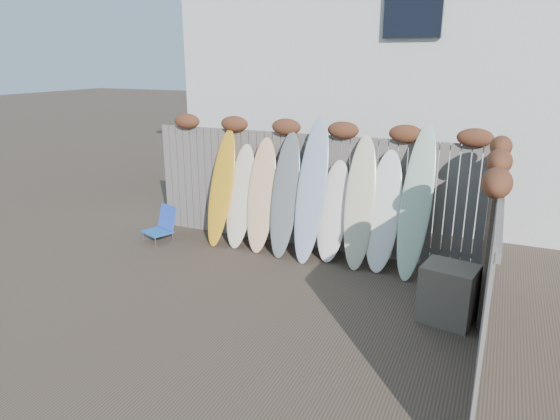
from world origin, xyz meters
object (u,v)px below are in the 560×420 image
at_px(wooden_crate, 448,293).
at_px(surfboard_0, 221,188).
at_px(lattice_panel, 487,242).
at_px(beach_chair, 162,224).

xyz_separation_m(wooden_crate, surfboard_0, (-4.05, 1.33, 0.64)).
bearing_deg(surfboard_0, lattice_panel, -5.22).
distance_m(lattice_panel, surfboard_0, 4.49).
bearing_deg(wooden_crate, beach_chair, 169.19).
height_order(beach_chair, wooden_crate, wooden_crate).
height_order(wooden_crate, surfboard_0, surfboard_0).
distance_m(wooden_crate, surfboard_0, 4.31).
bearing_deg(surfboard_0, wooden_crate, -13.38).
xyz_separation_m(lattice_panel, surfboard_0, (-4.42, 0.78, 0.08)).
relative_size(wooden_crate, lattice_panel, 0.40).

